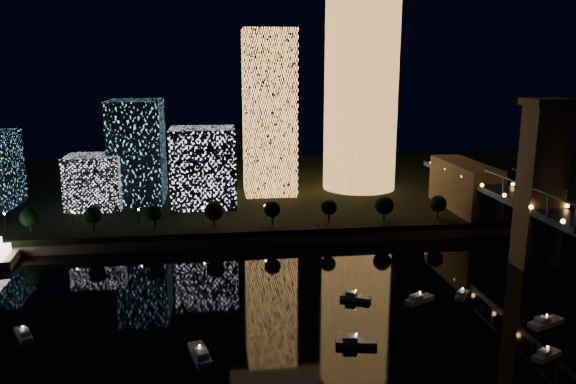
% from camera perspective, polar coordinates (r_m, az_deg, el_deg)
% --- Properties ---
extents(ground, '(520.00, 520.00, 0.00)m').
position_cam_1_polar(ground, '(118.86, 8.06, -17.21)').
color(ground, black).
rests_on(ground, ground).
extents(far_bank, '(420.00, 160.00, 5.00)m').
position_cam_1_polar(far_bank, '(266.63, -1.05, 0.51)').
color(far_bank, black).
rests_on(far_bank, ground).
extents(seawall, '(420.00, 6.00, 3.00)m').
position_cam_1_polar(seawall, '(192.09, 1.58, -4.69)').
color(seawall, '#6B5E4C').
rests_on(seawall, ground).
extents(tower_cylindrical, '(34.00, 34.00, 86.40)m').
position_cam_1_polar(tower_cylindrical, '(249.98, 7.44, 10.19)').
color(tower_cylindrical, '#F5A64E').
rests_on(tower_cylindrical, far_bank).
extents(tower_rectangular, '(21.58, 21.58, 68.68)m').
position_cam_1_polar(tower_rectangular, '(239.09, -1.92, 8.02)').
color(tower_rectangular, '#F5A64E').
rests_on(tower_rectangular, far_bank).
extents(midrise_blocks, '(106.44, 35.59, 40.67)m').
position_cam_1_polar(midrise_blocks, '(231.66, -17.20, 2.80)').
color(midrise_blocks, white).
rests_on(midrise_blocks, far_bank).
extents(motorboats, '(126.67, 53.69, 2.78)m').
position_cam_1_polar(motorboats, '(126.77, 5.59, -14.69)').
color(motorboats, silver).
rests_on(motorboats, ground).
extents(esplanade_trees, '(166.44, 6.83, 8.92)m').
position_cam_1_polar(esplanade_trees, '(193.20, -8.41, -1.96)').
color(esplanade_trees, black).
rests_on(esplanade_trees, far_bank).
extents(street_lamps, '(132.70, 0.70, 5.65)m').
position_cam_1_polar(street_lamps, '(199.39, -8.66, -1.93)').
color(street_lamps, black).
rests_on(street_lamps, far_bank).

